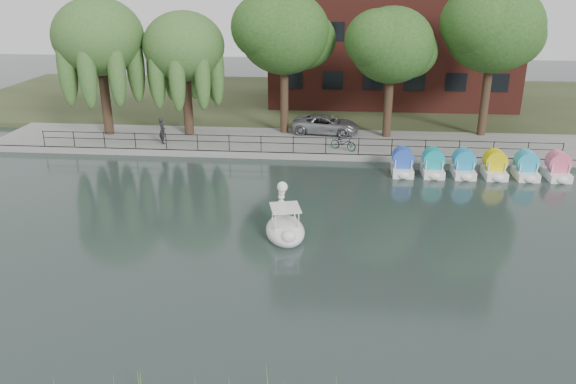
# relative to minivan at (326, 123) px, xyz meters

# --- Properties ---
(ground_plane) EXTENTS (120.00, 120.00, 0.00)m
(ground_plane) POSITION_rel_minivan_xyz_m (-1.88, -17.87, -1.13)
(ground_plane) COLOR #33403E
(promenade) EXTENTS (40.00, 6.00, 0.40)m
(promenade) POSITION_rel_minivan_xyz_m (-1.88, -1.87, -0.93)
(promenade) COLOR gray
(promenade) RESTS_ON ground_plane
(kerb) EXTENTS (40.00, 0.25, 0.40)m
(kerb) POSITION_rel_minivan_xyz_m (-1.88, -4.82, -0.93)
(kerb) COLOR gray
(kerb) RESTS_ON ground_plane
(land_strip) EXTENTS (60.00, 22.00, 0.36)m
(land_strip) POSITION_rel_minivan_xyz_m (-1.88, 12.13, -0.95)
(land_strip) COLOR #47512D
(land_strip) RESTS_ON ground_plane
(railing) EXTENTS (32.00, 0.05, 1.00)m
(railing) POSITION_rel_minivan_xyz_m (-1.88, -4.62, 0.02)
(railing) COLOR black
(railing) RESTS_ON promenade
(willow_left) EXTENTS (5.88, 5.88, 9.01)m
(willow_left) POSITION_rel_minivan_xyz_m (-14.88, -1.37, 5.74)
(willow_left) COLOR #473323
(willow_left) RESTS_ON promenade
(willow_mid) EXTENTS (5.32, 5.32, 8.15)m
(willow_mid) POSITION_rel_minivan_xyz_m (-9.38, -0.87, 5.12)
(willow_mid) COLOR #473323
(willow_mid) RESTS_ON promenade
(broadleaf_center) EXTENTS (6.00, 6.00, 9.25)m
(broadleaf_center) POSITION_rel_minivan_xyz_m (-2.88, 0.13, 5.93)
(broadleaf_center) COLOR #473323
(broadleaf_center) RESTS_ON promenade
(broadleaf_right) EXTENTS (5.40, 5.40, 8.32)m
(broadleaf_right) POSITION_rel_minivan_xyz_m (4.12, -0.37, 5.26)
(broadleaf_right) COLOR #473323
(broadleaf_right) RESTS_ON promenade
(broadleaf_far) EXTENTS (6.30, 6.30, 9.71)m
(broadleaf_far) POSITION_rel_minivan_xyz_m (10.62, 0.63, 6.27)
(broadleaf_far) COLOR #473323
(broadleaf_far) RESTS_ON promenade
(minivan) EXTENTS (3.03, 5.49, 1.46)m
(minivan) POSITION_rel_minivan_xyz_m (0.00, 0.00, 0.00)
(minivan) COLOR gray
(minivan) RESTS_ON promenade
(bicycle) EXTENTS (1.33, 1.80, 1.00)m
(bicycle) POSITION_rel_minivan_xyz_m (1.20, -3.86, -0.23)
(bicycle) COLOR gray
(bicycle) RESTS_ON promenade
(pedestrian) EXTENTS (0.79, 0.86, 1.98)m
(pedestrian) POSITION_rel_minivan_xyz_m (-10.44, -3.47, 0.26)
(pedestrian) COLOR black
(pedestrian) RESTS_ON promenade
(swan_boat) EXTENTS (2.21, 2.94, 2.23)m
(swan_boat) POSITION_rel_minivan_xyz_m (-1.33, -15.87, -0.64)
(swan_boat) COLOR white
(swan_boat) RESTS_ON ground_plane
(pedal_boat_row) EXTENTS (9.65, 1.70, 1.40)m
(pedal_boat_row) POSITION_rel_minivan_xyz_m (8.79, -7.05, -0.52)
(pedal_boat_row) COLOR white
(pedal_boat_row) RESTS_ON ground_plane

